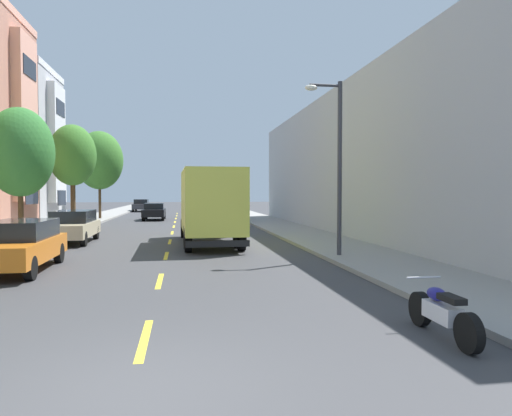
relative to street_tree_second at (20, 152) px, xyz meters
name	(u,v)px	position (x,y,z in m)	size (l,w,h in m)	color
ground_plane	(175,224)	(6.40, 13.80, -4.11)	(160.00, 160.00, 0.00)	#38383A
sidewalk_left	(69,226)	(-0.70, 11.80, -4.04)	(3.20, 120.00, 0.14)	gray
sidewalk_right	(272,224)	(13.50, 11.80, -4.04)	(3.20, 120.00, 0.14)	gray
lane_centerline_dashes	(173,229)	(6.40, 8.30, -4.10)	(0.14, 47.20, 0.01)	yellow
apartment_block_opposite	(409,164)	(20.10, 3.80, -0.10)	(10.00, 36.00, 8.01)	#A8A8AD
street_tree_second	(20,152)	(0.00, 0.00, 0.00)	(2.87, 2.87, 5.92)	#47331E
street_tree_third	(72,155)	(0.00, 9.89, 0.63)	(2.96, 2.96, 6.59)	#47331E
street_tree_farthest	(99,160)	(0.00, 19.79, 0.98)	(3.96, 3.96, 7.44)	#47331E
street_lamp	(335,154)	(12.33, -5.94, -0.39)	(1.35, 0.28, 6.11)	#38383D
delivery_box_truck	(209,203)	(8.21, -0.66, -2.21)	(2.61, 8.08, 3.32)	#D8D84C
parked_wagon_charcoal	(141,205)	(1.95, 37.42, -3.30)	(1.84, 4.71, 1.50)	#333338
parked_wagon_teal	(222,208)	(10.77, 23.67, -3.30)	(1.91, 4.73, 1.50)	#195B60
parked_wagon_sky	(231,212)	(10.83, 15.41, -3.30)	(1.89, 4.73, 1.50)	#7A9EC6
parked_wagon_champagne	(73,226)	(1.91, 1.11, -3.30)	(1.89, 4.73, 1.50)	tan
parked_wagon_orange	(19,244)	(2.14, -6.90, -3.30)	(1.92, 4.74, 1.50)	orange
moving_black_sedan	(154,211)	(4.60, 19.01, -3.36)	(1.80, 4.50, 1.43)	black
parked_motorcycle	(442,313)	(11.15, -14.89, -3.70)	(0.62, 2.05, 0.90)	black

